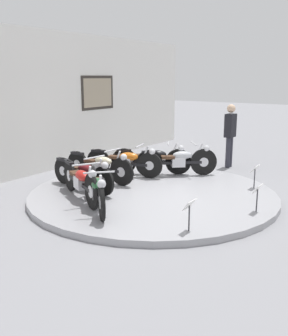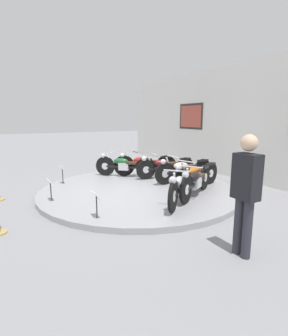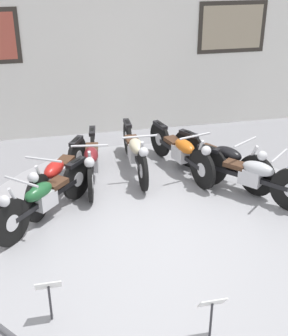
{
  "view_description": "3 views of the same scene",
  "coord_description": "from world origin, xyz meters",
  "px_view_note": "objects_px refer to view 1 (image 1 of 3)",
  "views": [
    {
      "loc": [
        -6.66,
        -4.39,
        2.5
      ],
      "look_at": [
        0.06,
        0.27,
        0.58
      ],
      "focal_mm": 42.0,
      "sensor_mm": 36.0,
      "label": 1
    },
    {
      "loc": [
        5.98,
        -3.12,
        1.97
      ],
      "look_at": [
        0.16,
        0.07,
        0.69
      ],
      "focal_mm": 28.0,
      "sensor_mm": 36.0,
      "label": 2
    },
    {
      "loc": [
        -1.33,
        -5.37,
        3.61
      ],
      "look_at": [
        -0.08,
        0.41,
        0.69
      ],
      "focal_mm": 50.0,
      "sensor_mm": 36.0,
      "label": 3
    }
  ],
  "objects_px": {
    "visitor_standing": "(230,132)",
    "motorcycle_black": "(153,159)",
    "motorcycle_cream": "(100,165)",
    "info_placard_front_right": "(255,172)",
    "motorcycle_maroon": "(83,173)",
    "info_placard_front_centre": "(257,192)",
    "info_placard_front_left": "(189,209)",
    "motorcycle_red": "(81,180)",
    "motorcycle_silver": "(178,160)",
    "motorcycle_green": "(97,188)",
    "motorcycle_orange": "(125,161)"
  },
  "relations": [
    {
      "from": "visitor_standing",
      "to": "motorcycle_black",
      "type": "bearing_deg",
      "value": 155.53
    },
    {
      "from": "motorcycle_cream",
      "to": "motorcycle_black",
      "type": "bearing_deg",
      "value": -25.32
    },
    {
      "from": "motorcycle_cream",
      "to": "info_placard_front_right",
      "type": "bearing_deg",
      "value": -64.5
    },
    {
      "from": "motorcycle_maroon",
      "to": "info_placard_front_centre",
      "type": "bearing_deg",
      "value": -78.29
    },
    {
      "from": "info_placard_front_left",
      "to": "motorcycle_red",
      "type": "bearing_deg",
      "value": 85.18
    },
    {
      "from": "motorcycle_red",
      "to": "motorcycle_silver",
      "type": "bearing_deg",
      "value": -12.44
    },
    {
      "from": "motorcycle_cream",
      "to": "motorcycle_black",
      "type": "relative_size",
      "value": 1.15
    },
    {
      "from": "motorcycle_green",
      "to": "motorcycle_black",
      "type": "bearing_deg",
      "value": 12.44
    },
    {
      "from": "info_placard_front_right",
      "to": "motorcycle_green",
      "type": "bearing_deg",
      "value": 147.36
    },
    {
      "from": "motorcycle_orange",
      "to": "info_placard_front_centre",
      "type": "xyz_separation_m",
      "value": [
        -0.74,
        -3.53,
        -0.01
      ]
    },
    {
      "from": "info_placard_front_right",
      "to": "visitor_standing",
      "type": "bearing_deg",
      "value": 35.12
    },
    {
      "from": "motorcycle_maroon",
      "to": "info_placard_front_left",
      "type": "bearing_deg",
      "value": -104.38
    },
    {
      "from": "motorcycle_red",
      "to": "motorcycle_cream",
      "type": "distance_m",
      "value": 1.41
    },
    {
      "from": "motorcycle_black",
      "to": "info_placard_front_left",
      "type": "distance_m",
      "value": 3.74
    },
    {
      "from": "motorcycle_orange",
      "to": "info_placard_front_right",
      "type": "bearing_deg",
      "value": -75.72
    },
    {
      "from": "motorcycle_silver",
      "to": "info_placard_front_right",
      "type": "bearing_deg",
      "value": -89.89
    },
    {
      "from": "motorcycle_silver",
      "to": "info_placard_front_left",
      "type": "distance_m",
      "value": 3.53
    },
    {
      "from": "motorcycle_red",
      "to": "motorcycle_silver",
      "type": "distance_m",
      "value": 2.83
    },
    {
      "from": "motorcycle_maroon",
      "to": "motorcycle_silver",
      "type": "distance_m",
      "value": 2.45
    },
    {
      "from": "info_placard_front_centre",
      "to": "info_placard_front_right",
      "type": "relative_size",
      "value": 1.0
    },
    {
      "from": "motorcycle_red",
      "to": "visitor_standing",
      "type": "height_order",
      "value": "visitor_standing"
    },
    {
      "from": "info_placard_front_centre",
      "to": "info_placard_front_left",
      "type": "bearing_deg",
      "value": 159.11
    },
    {
      "from": "motorcycle_red",
      "to": "info_placard_front_centre",
      "type": "relative_size",
      "value": 3.53
    },
    {
      "from": "info_placard_front_right",
      "to": "motorcycle_orange",
      "type": "bearing_deg",
      "value": 104.28
    },
    {
      "from": "motorcycle_green",
      "to": "motorcycle_black",
      "type": "height_order",
      "value": "motorcycle_black"
    },
    {
      "from": "motorcycle_green",
      "to": "info_placard_front_right",
      "type": "xyz_separation_m",
      "value": [
        2.98,
        -1.91,
        -0.01
      ]
    },
    {
      "from": "motorcycle_cream",
      "to": "info_placard_front_centre",
      "type": "xyz_separation_m",
      "value": [
        0.0,
        -3.69,
        -0.01
      ]
    },
    {
      "from": "motorcycle_red",
      "to": "motorcycle_maroon",
      "type": "distance_m",
      "value": 0.7
    },
    {
      "from": "motorcycle_green",
      "to": "motorcycle_red",
      "type": "relative_size",
      "value": 0.83
    },
    {
      "from": "motorcycle_black",
      "to": "motorcycle_cream",
      "type": "bearing_deg",
      "value": 154.68
    },
    {
      "from": "motorcycle_red",
      "to": "motorcycle_orange",
      "type": "distance_m",
      "value": 2.06
    },
    {
      "from": "motorcycle_cream",
      "to": "motorcycle_orange",
      "type": "relative_size",
      "value": 1.03
    },
    {
      "from": "motorcycle_green",
      "to": "motorcycle_maroon",
      "type": "bearing_deg",
      "value": 54.27
    },
    {
      "from": "motorcycle_maroon",
      "to": "motorcycle_red",
      "type": "bearing_deg",
      "value": -141.12
    },
    {
      "from": "motorcycle_red",
      "to": "motorcycle_cream",
      "type": "bearing_deg",
      "value": 25.37
    },
    {
      "from": "motorcycle_red",
      "to": "visitor_standing",
      "type": "relative_size",
      "value": 1.03
    },
    {
      "from": "motorcycle_green",
      "to": "info_placard_front_left",
      "type": "height_order",
      "value": "motorcycle_green"
    },
    {
      "from": "motorcycle_silver",
      "to": "motorcycle_orange",
      "type": "bearing_deg",
      "value": 125.47
    },
    {
      "from": "info_placard_front_left",
      "to": "info_placard_front_right",
      "type": "relative_size",
      "value": 1.0
    },
    {
      "from": "motorcycle_red",
      "to": "motorcycle_maroon",
      "type": "bearing_deg",
      "value": 38.88
    },
    {
      "from": "motorcycle_maroon",
      "to": "motorcycle_black",
      "type": "relative_size",
      "value": 1.13
    },
    {
      "from": "motorcycle_cream",
      "to": "motorcycle_black",
      "type": "distance_m",
      "value": 1.42
    },
    {
      "from": "motorcycle_cream",
      "to": "visitor_standing",
      "type": "height_order",
      "value": "visitor_standing"
    },
    {
      "from": "motorcycle_black",
      "to": "visitor_standing",
      "type": "xyz_separation_m",
      "value": [
        2.3,
        -1.05,
        0.5
      ]
    },
    {
      "from": "motorcycle_maroon",
      "to": "motorcycle_cream",
      "type": "bearing_deg",
      "value": 12.74
    },
    {
      "from": "motorcycle_orange",
      "to": "visitor_standing",
      "type": "distance_m",
      "value": 3.25
    },
    {
      "from": "motorcycle_red",
      "to": "motorcycle_maroon",
      "type": "height_order",
      "value": "motorcycle_red"
    },
    {
      "from": "motorcycle_orange",
      "to": "motorcycle_black",
      "type": "relative_size",
      "value": 1.11
    },
    {
      "from": "motorcycle_maroon",
      "to": "motorcycle_silver",
      "type": "xyz_separation_m",
      "value": [
        2.22,
        -1.05,
        0.02
      ]
    },
    {
      "from": "info_placard_front_left",
      "to": "motorcycle_orange",
      "type": "bearing_deg",
      "value": 53.06
    }
  ]
}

